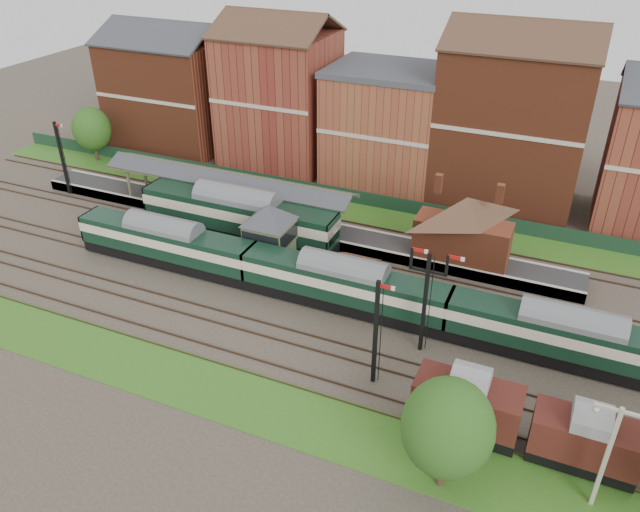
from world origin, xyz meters
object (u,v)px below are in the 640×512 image
at_px(semaphore_bracket, 426,296).
at_px(platform_railcar, 238,215).
at_px(dmu_train, 343,284).
at_px(signal_box, 270,235).
at_px(goods_van_a, 467,404).

xyz_separation_m(semaphore_bracket, platform_railcar, (-20.01, 9.00, -2.07)).
xyz_separation_m(dmu_train, platform_railcar, (-13.00, 6.50, 0.33)).
xyz_separation_m(signal_box, dmu_train, (8.02, -3.25, -0.96)).
distance_m(semaphore_bracket, platform_railcar, 22.04).
bearing_deg(dmu_train, platform_railcar, 153.43).
xyz_separation_m(signal_box, platform_railcar, (-4.97, 3.25, -0.62)).
relative_size(platform_railcar, goods_van_a, 3.06).
height_order(semaphore_bracket, goods_van_a, semaphore_bracket).
relative_size(signal_box, platform_railcar, 0.31).
xyz_separation_m(signal_box, goods_van_a, (19.51, -12.25, -1.04)).
bearing_deg(signal_box, goods_van_a, -32.12).
height_order(dmu_train, platform_railcar, platform_railcar).
distance_m(dmu_train, goods_van_a, 14.59).
xyz_separation_m(signal_box, semaphore_bracket, (15.04, -5.75, 1.44)).
bearing_deg(platform_railcar, goods_van_a, -32.34).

